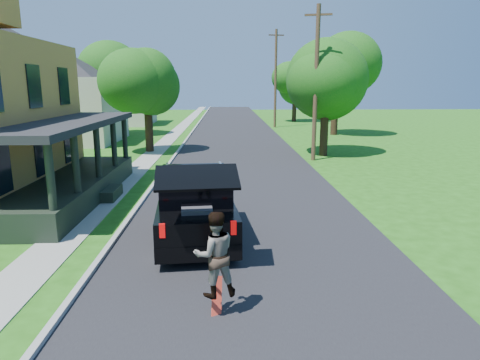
{
  "coord_description": "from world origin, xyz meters",
  "views": [
    {
      "loc": [
        -0.76,
        -10.7,
        4.44
      ],
      "look_at": [
        -0.32,
        3.0,
        1.4
      ],
      "focal_mm": 32.0,
      "sensor_mm": 36.0,
      "label": 1
    }
  ],
  "objects_px": {
    "black_suv": "(196,205)",
    "skateboarder": "(215,254)",
    "tree_right_near": "(326,78)",
    "utility_pole_near": "(316,82)"
  },
  "relations": [
    {
      "from": "black_suv",
      "to": "utility_pole_near",
      "type": "height_order",
      "value": "utility_pole_near"
    },
    {
      "from": "skateboarder",
      "to": "tree_right_near",
      "type": "xyz_separation_m",
      "value": [
        6.46,
        19.48,
        3.62
      ]
    },
    {
      "from": "tree_right_near",
      "to": "utility_pole_near",
      "type": "bearing_deg",
      "value": -118.6
    },
    {
      "from": "skateboarder",
      "to": "utility_pole_near",
      "type": "distance_m",
      "value": 18.85
    },
    {
      "from": "black_suv",
      "to": "skateboarder",
      "type": "relative_size",
      "value": 3.34
    },
    {
      "from": "black_suv",
      "to": "skateboarder",
      "type": "bearing_deg",
      "value": -86.83
    },
    {
      "from": "black_suv",
      "to": "skateboarder",
      "type": "xyz_separation_m",
      "value": [
        0.68,
        -4.5,
        0.3
      ]
    },
    {
      "from": "tree_right_near",
      "to": "black_suv",
      "type": "bearing_deg",
      "value": -115.49
    },
    {
      "from": "black_suv",
      "to": "utility_pole_near",
      "type": "xyz_separation_m",
      "value": [
        6.18,
        13.22,
        3.62
      ]
    },
    {
      "from": "skateboarder",
      "to": "utility_pole_near",
      "type": "bearing_deg",
      "value": -122.05
    }
  ]
}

